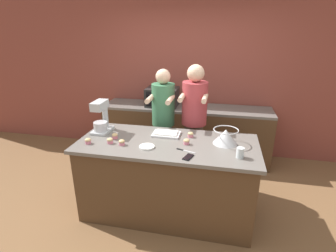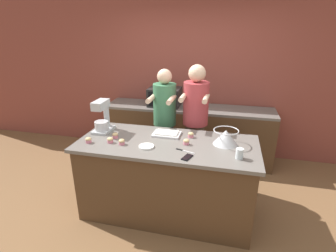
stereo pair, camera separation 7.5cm
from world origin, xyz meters
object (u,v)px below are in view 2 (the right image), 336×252
(stand_mixer, at_px, (102,118))
(cupcake_4, at_px, (115,135))
(person_left, at_px, (165,125))
(drinking_glass, at_px, (240,154))
(cupcake_0, at_px, (122,142))
(microwave_oven, at_px, (165,97))
(cell_phone, at_px, (187,157))
(cupcake_1, at_px, (88,140))
(cupcake_5, at_px, (186,142))
(mixing_bowl, at_px, (226,137))
(baking_tray, at_px, (167,134))
(person_right, at_px, (195,125))
(small_plate, at_px, (146,146))
(knife, at_px, (184,151))
(cupcake_3, at_px, (110,140))
(cupcake_2, at_px, (191,135))

(stand_mixer, relative_size, cupcake_4, 5.92)
(person_left, xyz_separation_m, stand_mixer, (-0.65, -0.57, 0.24))
(drinking_glass, relative_size, cupcake_0, 1.59)
(microwave_oven, bearing_deg, cell_phone, -69.16)
(cupcake_1, relative_size, cupcake_4, 1.00)
(drinking_glass, xyz_separation_m, cupcake_5, (-0.57, 0.21, -0.02))
(person_left, bearing_deg, drinking_glass, -42.84)
(mixing_bowl, height_order, baking_tray, mixing_bowl)
(person_right, distance_m, cupcake_0, 1.14)
(microwave_oven, relative_size, cupcake_5, 7.75)
(small_plate, height_order, cupcake_4, cupcake_4)
(baking_tray, relative_size, cupcake_1, 4.90)
(stand_mixer, relative_size, mixing_bowl, 1.42)
(cupcake_0, bearing_deg, cupcake_5, 13.66)
(drinking_glass, bearing_deg, stand_mixer, 167.73)
(knife, bearing_deg, cupcake_3, 178.89)
(drinking_glass, xyz_separation_m, cupcake_2, (-0.55, 0.42, -0.02))
(person_left, height_order, cupcake_1, person_left)
(cupcake_2, bearing_deg, cupcake_1, -158.91)
(stand_mixer, relative_size, cupcake_0, 5.92)
(person_right, distance_m, cupcake_3, 1.22)
(cell_phone, bearing_deg, cupcake_2, 94.91)
(stand_mixer, bearing_deg, person_left, 41.14)
(microwave_oven, xyz_separation_m, cupcake_3, (-0.22, -1.66, -0.10))
(cupcake_0, xyz_separation_m, cupcake_3, (-0.15, 0.02, 0.00))
(knife, distance_m, cupcake_5, 0.17)
(person_right, relative_size, cupcake_4, 25.69)
(cell_phone, xyz_separation_m, cupcake_3, (-0.91, 0.16, 0.03))
(cupcake_3, xyz_separation_m, cupcake_4, (-0.00, 0.14, 0.00))
(microwave_oven, bearing_deg, knife, -69.25)
(knife, height_order, cupcake_3, cupcake_3)
(stand_mixer, xyz_separation_m, small_plate, (0.68, -0.33, -0.17))
(cupcake_2, relative_size, cupcake_4, 1.00)
(cell_phone, relative_size, cupcake_4, 2.36)
(person_right, bearing_deg, person_left, -179.91)
(mixing_bowl, distance_m, cupcake_1, 1.54)
(baking_tray, height_order, microwave_oven, microwave_oven)
(mixing_bowl, xyz_separation_m, cupcake_2, (-0.40, 0.10, -0.06))
(baking_tray, xyz_separation_m, cupcake_2, (0.30, 0.00, 0.01))
(cupcake_2, xyz_separation_m, cupcake_5, (-0.02, -0.21, 0.00))
(mixing_bowl, distance_m, cupcake_3, 1.30)
(person_left, bearing_deg, cupcake_1, -124.82)
(stand_mixer, bearing_deg, cupcake_3, -52.23)
(person_right, relative_size, mixing_bowl, 6.15)
(drinking_glass, distance_m, cupcake_2, 0.69)
(small_plate, bearing_deg, drinking_glass, -1.86)
(person_left, relative_size, cupcake_1, 24.63)
(person_left, xyz_separation_m, person_right, (0.43, 0.00, 0.04))
(small_plate, bearing_deg, baking_tray, 71.05)
(person_left, bearing_deg, microwave_oven, 104.13)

